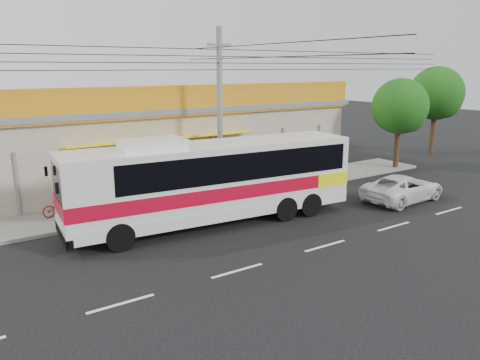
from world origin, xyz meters
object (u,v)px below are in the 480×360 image
object	(u,v)px
white_car	(403,188)
tree_far	(438,95)
motorbike_red	(61,206)
tree_near	(402,108)
utility_pole	(219,59)
coach_bus	(218,176)

from	to	relation	value
white_car	tree_far	bearing A→B (deg)	-64.26
motorbike_red	tree_near	world-z (taller)	tree_near
tree_near	tree_far	xyz separation A→B (m)	(6.98, 2.12, 0.51)
tree_far	white_car	bearing A→B (deg)	-151.17
utility_pole	tree_far	distance (m)	20.63
white_car	motorbike_red	bearing A→B (deg)	63.20
white_car	tree_near	size ratio (longest dim) A/B	0.80
white_car	utility_pole	bearing A→B (deg)	50.07
tree_far	motorbike_red	bearing A→B (deg)	-178.89
utility_pole	tree_far	world-z (taller)	utility_pole
motorbike_red	white_car	world-z (taller)	white_car
motorbike_red	tree_far	xyz separation A→B (m)	(28.09, 0.54, 3.94)
coach_bus	motorbike_red	xyz separation A→B (m)	(-5.52, 4.35, -1.49)
coach_bus	tree_far	bearing A→B (deg)	17.44
white_car	tree_near	xyz separation A→B (m)	(6.03, 5.04, 3.35)
utility_pole	coach_bus	bearing A→B (deg)	-123.20
coach_bus	utility_pole	xyz separation A→B (m)	(2.15, 3.28, 4.93)
coach_bus	tree_near	xyz separation A→B (m)	(15.58, 2.77, 1.94)
coach_bus	tree_near	bearing A→B (deg)	15.30
coach_bus	utility_pole	distance (m)	6.30
coach_bus	white_car	distance (m)	9.92
utility_pole	tree_far	size ratio (longest dim) A/B	5.09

